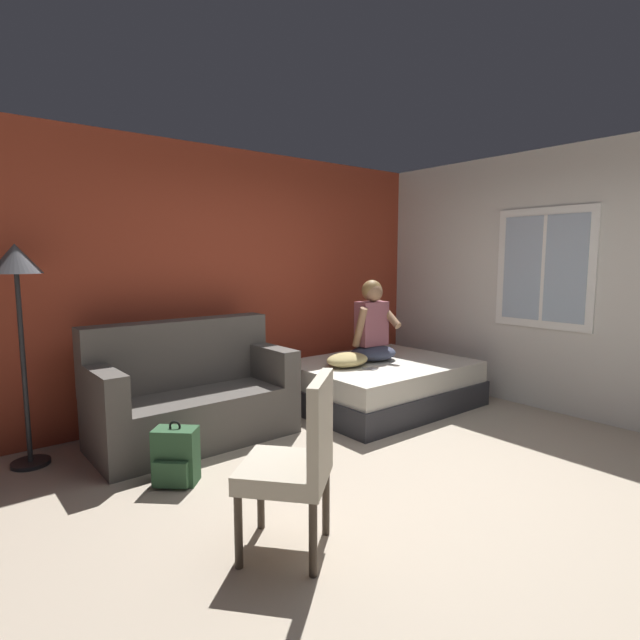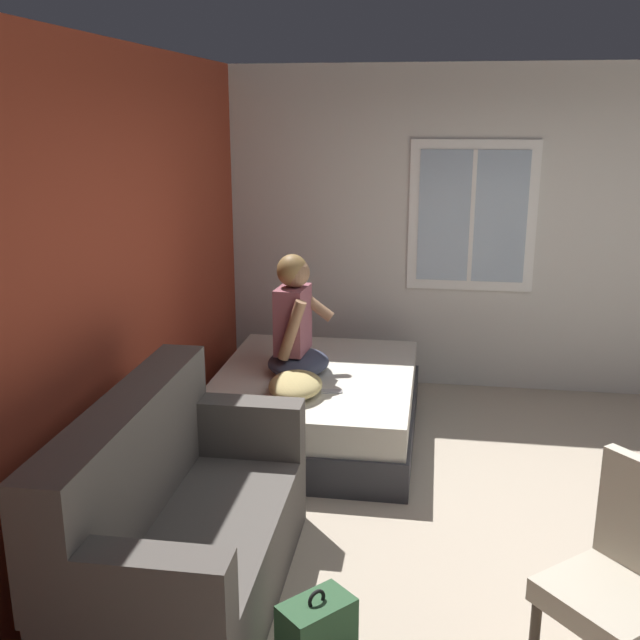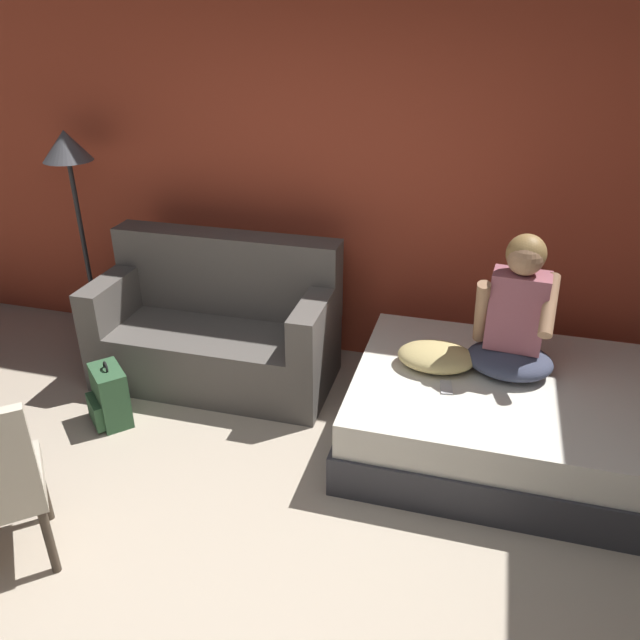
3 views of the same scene
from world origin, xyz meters
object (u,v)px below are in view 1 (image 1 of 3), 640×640
Objects in this scene: person_seated at (373,328)px; floor_lamp at (17,280)px; throw_pillow at (347,360)px; couch at (191,395)px; side_chair at (297,458)px; bed at (381,384)px; backpack at (176,457)px; cell_phone at (369,369)px.

floor_lamp is (-3.25, 0.45, 0.59)m from person_seated.
floor_lamp is at bearing 169.38° from throw_pillow.
person_seated is 0.51× the size of floor_lamp.
couch is 2.09m from person_seated.
throw_pillow is at bearing -10.62° from floor_lamp.
couch is at bearing 170.31° from throw_pillow.
side_chair is (-0.28, -1.96, 0.14)m from couch.
floor_lamp is at bearing 168.17° from couch.
backpack is at bearing -170.38° from bed.
bed is 1.91× the size of side_chair.
floor_lamp is (-2.91, 0.76, 0.94)m from cell_phone.
person_seated is at bearing 12.69° from backpack.
couch is at bearing -11.83° from floor_lamp.
throw_pillow is 3.33× the size of cell_phone.
side_chair is at bearing -138.00° from throw_pillow.
bed is 2.13× the size of person_seated.
person_seated reaches higher than backpack.
couch is at bearing 170.72° from bed.
cell_phone is at bearing 36.56° from side_chair.
bed is 0.46m from cell_phone.
side_chair is at bearing -142.58° from person_seated.
couch is 11.85× the size of cell_phone.
cell_phone is (1.69, -0.51, 0.09)m from couch.
bed is at bearing -10.24° from floor_lamp.
person_seated is (2.32, 1.77, 0.30)m from side_chair.
person_seated is at bearing 37.42° from side_chair.
couch is at bearing 81.87° from side_chair.
side_chair reaches higher than backpack.
person_seated reaches higher than bed.
throw_pillow is at bearing -169.70° from person_seated.
backpack is at bearing -53.32° from floor_lamp.
bed is at bearing -162.23° from cell_phone.
cell_phone is (0.09, -0.23, -0.07)m from throw_pillow.
throw_pillow is at bearing 42.00° from side_chair.
couch is 1.62m from floor_lamp.
backpack is 2.19m from cell_phone.
floor_lamp is at bearing 169.76° from bed.
person_seated is 0.59m from cell_phone.
backpack is (-2.50, -0.42, -0.04)m from bed.
throw_pillow reaches higher than backpack.
throw_pillow is (1.60, -0.27, 0.16)m from couch.
couch reaches higher than cell_phone.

